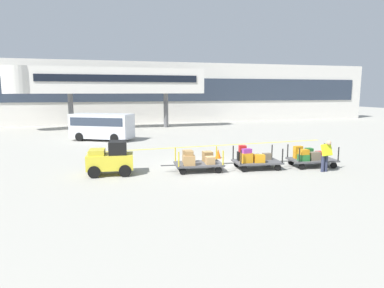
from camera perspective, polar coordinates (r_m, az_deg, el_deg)
name	(u,v)px	position (r m, az deg, el deg)	size (l,w,h in m)	color
ground_plane	(206,167)	(17.69, 2.44, -3.84)	(120.00, 120.00, 0.00)	#9E9B91
apron_lead_line	(215,146)	(24.60, 3.94, -0.26)	(17.78, 0.20, 0.01)	yellow
terminal_building	(141,93)	(42.72, -8.54, 8.47)	(62.73, 2.51, 7.38)	silver
jet_bridge	(102,81)	(36.41, -14.84, 10.15)	(19.79, 3.00, 6.25)	silver
baggage_tug	(111,159)	(16.32, -13.42, -2.44)	(2.20, 1.41, 1.58)	gold
baggage_cart_lead	(198,161)	(16.62, 0.93, -2.80)	(3.06, 1.62, 1.10)	#4C4C4F
baggage_cart_middle	(253,159)	(17.37, 10.23, -2.44)	(3.06, 1.62, 1.17)	#4C4C4F
baggage_cart_tail	(310,157)	(18.66, 19.08, -2.05)	(3.06, 1.62, 1.10)	#4C4C4F
baggage_handler	(326,154)	(17.62, 21.49, -1.62)	(0.44, 0.46, 1.56)	#2D334C
shuttle_van	(102,125)	(28.03, -14.82, 3.12)	(5.12, 3.99, 2.10)	silver
safety_cone_near	(218,154)	(19.92, 4.38, -1.61)	(0.36, 0.36, 0.55)	#EA590F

